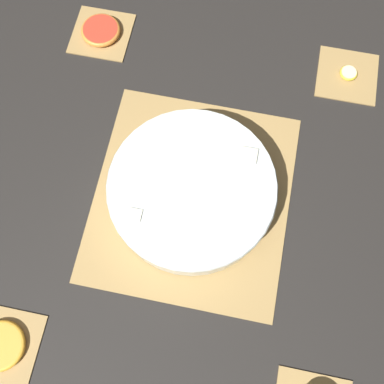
% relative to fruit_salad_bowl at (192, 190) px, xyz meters
% --- Properties ---
extents(ground_plane, '(6.00, 6.00, 0.00)m').
position_rel_fruit_salad_bowl_xyz_m(ground_plane, '(0.00, 0.00, -0.04)').
color(ground_plane, black).
extents(bamboo_mat_center, '(0.40, 0.37, 0.01)m').
position_rel_fruit_salad_bowl_xyz_m(bamboo_mat_center, '(0.00, 0.00, -0.04)').
color(bamboo_mat_center, '#A8844C').
rests_on(bamboo_mat_center, ground_plane).
extents(coaster_mat_near_left, '(0.12, 0.12, 0.01)m').
position_rel_fruit_salad_bowl_xyz_m(coaster_mat_near_left, '(-0.32, -0.26, -0.04)').
color(coaster_mat_near_left, '#A8844C').
rests_on(coaster_mat_near_left, ground_plane).
extents(coaster_mat_near_right, '(0.12, 0.12, 0.01)m').
position_rel_fruit_salad_bowl_xyz_m(coaster_mat_near_right, '(0.33, -0.26, -0.04)').
color(coaster_mat_near_right, '#A8844C').
rests_on(coaster_mat_near_right, ground_plane).
extents(coaster_mat_far_left, '(0.12, 0.12, 0.01)m').
position_rel_fruit_salad_bowl_xyz_m(coaster_mat_far_left, '(-0.32, 0.26, -0.04)').
color(coaster_mat_far_left, '#A8844C').
rests_on(coaster_mat_far_left, ground_plane).
extents(fruit_salad_bowl, '(0.30, 0.30, 0.07)m').
position_rel_fruit_salad_bowl_xyz_m(fruit_salad_bowl, '(0.00, 0.00, 0.00)').
color(fruit_salad_bowl, silver).
rests_on(fruit_salad_bowl, bamboo_mat_center).
extents(orange_slice_whole, '(0.08, 0.08, 0.01)m').
position_rel_fruit_salad_bowl_xyz_m(orange_slice_whole, '(0.33, -0.26, -0.03)').
color(orange_slice_whole, '#F9A338').
rests_on(orange_slice_whole, coaster_mat_near_right).
extents(banana_coin_single, '(0.04, 0.04, 0.01)m').
position_rel_fruit_salad_bowl_xyz_m(banana_coin_single, '(-0.32, 0.26, -0.03)').
color(banana_coin_single, beige).
rests_on(banana_coin_single, coaster_mat_far_left).
extents(grapefruit_slice, '(0.08, 0.08, 0.01)m').
position_rel_fruit_salad_bowl_xyz_m(grapefruit_slice, '(-0.32, -0.26, -0.03)').
color(grapefruit_slice, red).
rests_on(grapefruit_slice, coaster_mat_near_left).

